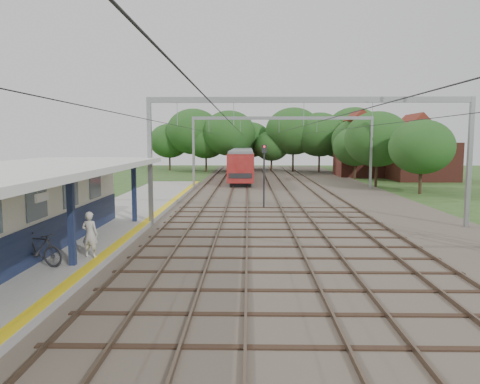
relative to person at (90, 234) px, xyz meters
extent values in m
plane|color=#2D4C1E|center=(5.66, -7.14, -1.22)|extent=(160.00, 160.00, 0.00)
cube|color=#473D33|center=(9.66, 22.86, -1.17)|extent=(18.00, 90.00, 0.10)
cube|color=gray|center=(-1.84, 6.86, -1.04)|extent=(5.00, 52.00, 0.35)
cube|color=yellow|center=(0.41, 6.86, -0.86)|extent=(0.45, 52.00, 0.01)
cube|color=beige|center=(-3.24, -0.14, 0.83)|extent=(3.20, 18.00, 3.40)
cube|color=#131D3E|center=(-1.62, -0.14, -0.17)|extent=(0.06, 18.00, 1.40)
cube|color=slate|center=(-1.61, -0.14, 1.33)|extent=(0.05, 16.00, 1.30)
cube|color=#131D3E|center=(-0.24, -1.14, 0.73)|extent=(0.22, 0.22, 3.20)
cube|color=#131D3E|center=(-0.24, 7.86, 0.73)|extent=(0.22, 0.22, 3.20)
cube|color=silver|center=(-2.14, -1.14, 2.45)|extent=(6.40, 20.00, 0.24)
cube|color=white|center=(-0.34, -3.14, 1.78)|extent=(0.06, 0.85, 0.26)
cube|color=brown|center=(1.44, 22.86, -1.04)|extent=(0.07, 88.00, 0.15)
cube|color=brown|center=(2.88, 22.86, -1.04)|extent=(0.07, 88.00, 0.15)
cube|color=brown|center=(4.44, 22.86, -1.04)|extent=(0.07, 88.00, 0.15)
cube|color=brown|center=(5.88, 22.86, -1.04)|extent=(0.07, 88.00, 0.15)
cube|color=brown|center=(8.14, 22.86, -1.04)|extent=(0.07, 88.00, 0.15)
cube|color=brown|center=(9.58, 22.86, -1.04)|extent=(0.07, 88.00, 0.15)
cube|color=brown|center=(11.74, 22.86, -1.04)|extent=(0.07, 88.00, 0.15)
cube|color=brown|center=(13.18, 22.86, -1.04)|extent=(0.07, 88.00, 0.15)
cube|color=gray|center=(0.66, 7.86, 2.28)|extent=(0.22, 0.22, 7.00)
cube|color=gray|center=(17.66, 7.86, 2.28)|extent=(0.22, 0.22, 7.00)
cube|color=gray|center=(9.16, 7.86, 5.63)|extent=(17.00, 0.20, 0.30)
cube|color=gray|center=(0.66, 27.86, 2.28)|extent=(0.22, 0.22, 7.00)
cube|color=gray|center=(17.66, 27.86, 2.28)|extent=(0.22, 0.22, 7.00)
cube|color=gray|center=(9.16, 27.86, 5.63)|extent=(17.00, 0.20, 0.30)
cylinder|color=black|center=(2.16, 22.86, 4.28)|extent=(0.02, 88.00, 0.02)
cylinder|color=black|center=(5.16, 22.86, 4.28)|extent=(0.02, 88.00, 0.02)
cylinder|color=black|center=(8.86, 22.86, 4.28)|extent=(0.02, 88.00, 0.02)
cylinder|color=black|center=(12.46, 22.86, 4.28)|extent=(0.02, 88.00, 0.02)
cylinder|color=#382619|center=(-4.34, 53.86, 0.22)|extent=(0.28, 0.28, 2.88)
ellipsoid|color=#284E1B|center=(-4.34, 53.86, 3.74)|extent=(6.72, 6.72, 5.76)
cylinder|color=#382619|center=(1.66, 55.86, 0.04)|extent=(0.28, 0.28, 2.52)
ellipsoid|color=#284E1B|center=(1.66, 55.86, 3.12)|extent=(5.88, 5.88, 5.04)
cylinder|color=#382619|center=(7.66, 52.86, 0.40)|extent=(0.28, 0.28, 3.24)
ellipsoid|color=#284E1B|center=(7.66, 52.86, 4.36)|extent=(7.56, 7.56, 6.48)
cylinder|color=#382619|center=(13.66, 54.86, 0.13)|extent=(0.28, 0.28, 2.70)
ellipsoid|color=#284E1B|center=(13.66, 54.86, 3.43)|extent=(6.30, 6.30, 5.40)
cylinder|color=#382619|center=(20.16, 30.86, 0.04)|extent=(0.28, 0.28, 2.52)
ellipsoid|color=#284E1B|center=(20.16, 30.86, 3.12)|extent=(5.88, 5.88, 5.04)
cylinder|color=#382619|center=(20.66, 46.86, 0.22)|extent=(0.28, 0.28, 2.88)
ellipsoid|color=#284E1B|center=(20.66, 46.86, 3.74)|extent=(6.72, 6.72, 5.76)
cube|color=brown|center=(26.66, 38.86, 1.03)|extent=(7.00, 6.00, 4.50)
cube|color=maroon|center=(26.66, 38.86, 4.18)|extent=(4.99, 6.12, 4.99)
cube|color=brown|center=(21.66, 44.86, 1.28)|extent=(8.00, 6.00, 5.00)
cube|color=maroon|center=(21.66, 44.86, 4.68)|extent=(5.52, 6.12, 5.52)
imported|color=beige|center=(0.00, 0.00, 0.00)|extent=(0.69, 0.51, 1.73)
imported|color=black|center=(-1.38, -1.31, -0.27)|extent=(2.07, 1.13, 1.20)
cube|color=black|center=(5.16, 36.59, -0.90)|extent=(2.14, 15.25, 0.44)
cube|color=maroon|center=(5.16, 36.59, 0.77)|extent=(2.67, 16.57, 2.86)
cube|color=black|center=(5.16, 36.59, 1.05)|extent=(2.71, 15.25, 0.83)
cube|color=slate|center=(5.16, 36.59, 2.32)|extent=(2.46, 16.57, 0.28)
cube|color=black|center=(5.16, 53.77, -0.90)|extent=(2.14, 15.25, 0.44)
cube|color=maroon|center=(5.16, 53.77, 0.77)|extent=(2.67, 16.57, 2.86)
cube|color=black|center=(5.16, 53.77, 1.05)|extent=(2.71, 15.25, 0.83)
cube|color=slate|center=(5.16, 53.77, 2.32)|extent=(2.46, 16.57, 0.28)
cylinder|color=black|center=(7.01, 14.85, 0.81)|extent=(0.16, 0.16, 4.06)
cube|color=black|center=(7.01, 14.85, 2.94)|extent=(0.35, 0.29, 0.56)
sphere|color=red|center=(7.01, 14.75, 3.09)|extent=(0.14, 0.14, 0.14)
camera|label=1|loc=(5.94, -17.13, 3.49)|focal=35.00mm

